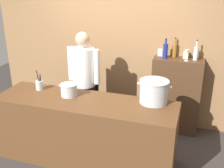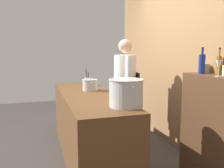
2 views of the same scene
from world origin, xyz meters
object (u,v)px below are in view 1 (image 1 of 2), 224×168
spice_tin_cream (186,55)px  wine_glass_wide (187,53)px  wine_bottle_amber (175,50)px  stockpot_small (69,90)px  wine_bottle_cobalt (165,51)px  wine_bottle_clear (196,53)px  spice_tin_silver (160,52)px  stockpot_large (154,92)px  utensil_crock (39,85)px  chef (84,77)px

spice_tin_cream → wine_glass_wide: bearing=-81.3°
wine_bottle_amber → stockpot_small: bearing=-135.6°
wine_glass_wide → wine_bottle_cobalt: bearing=171.8°
wine_bottle_clear → wine_bottle_cobalt: size_ratio=1.00×
wine_bottle_amber → spice_tin_silver: bearing=-176.4°
wine_bottle_amber → spice_tin_cream: (0.18, -0.04, -0.06)m
wine_bottle_clear → wine_bottle_cobalt: 0.45m
wine_bottle_clear → wine_glass_wide: wine_bottle_clear is taller
stockpot_large → wine_bottle_cobalt: (-0.00, 0.94, 0.30)m
wine_glass_wide → spice_tin_cream: wine_glass_wide is taller
stockpot_small → spice_tin_silver: spice_tin_silver is taller
stockpot_small → wine_bottle_amber: wine_bottle_amber is taller
wine_bottle_clear → wine_glass_wide: size_ratio=1.78×
utensil_crock → chef: bearing=46.7°
stockpot_large → spice_tin_silver: 1.08m
wine_glass_wide → wine_bottle_amber: bearing=138.6°
stockpot_small → wine_bottle_amber: 1.77m
stockpot_large → stockpot_small: stockpot_large is taller
stockpot_small → spice_tin_silver: size_ratio=2.70×
utensil_crock → spice_tin_silver: spice_tin_silver is taller
chef → stockpot_large: bearing=165.1°
utensil_crock → spice_tin_silver: (1.52, 1.13, 0.31)m
stockpot_small → wine_glass_wide: (1.44, 1.04, 0.36)m
wine_bottle_cobalt → wine_bottle_clear: bearing=5.2°
chef → utensil_crock: size_ratio=5.62×
wine_bottle_clear → spice_tin_silver: 0.54m
chef → wine_bottle_amber: 1.46m
wine_bottle_cobalt → spice_tin_silver: wine_bottle_cobalt is taller
wine_bottle_amber → spice_tin_cream: size_ratio=2.70×
chef → stockpot_large: (1.14, -0.42, 0.08)m
wine_bottle_cobalt → wine_bottle_amber: (0.13, 0.13, -0.01)m
stockpot_small → spice_tin_silver: 1.60m
stockpot_small → utensil_crock: (-0.49, 0.07, -0.01)m
stockpot_large → utensil_crock: size_ratio=1.46×
wine_bottle_cobalt → spice_tin_silver: (-0.09, 0.11, -0.06)m
wine_bottle_amber → spice_tin_silver: (-0.22, -0.01, -0.06)m
stockpot_small → wine_bottle_amber: size_ratio=0.97×
wine_glass_wide → spice_tin_silver: size_ratio=1.59×
stockpot_large → utensil_crock: bearing=-177.2°
wine_bottle_clear → spice_tin_cream: (-0.14, 0.05, -0.05)m
wine_bottle_clear → wine_glass_wide: 0.15m
wine_bottle_clear → wine_bottle_amber: wine_bottle_clear is taller
wine_bottle_clear → wine_glass_wide: (-0.12, -0.09, 0.01)m
chef → stockpot_small: bearing=97.6°
chef → spice_tin_silver: 1.26m
wine_bottle_cobalt → wine_bottle_amber: 0.18m
wine_bottle_cobalt → chef: bearing=-155.4°
stockpot_large → spice_tin_silver: spice_tin_silver is taller
utensil_crock → wine_glass_wide: 2.19m
chef → utensil_crock: 0.69m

